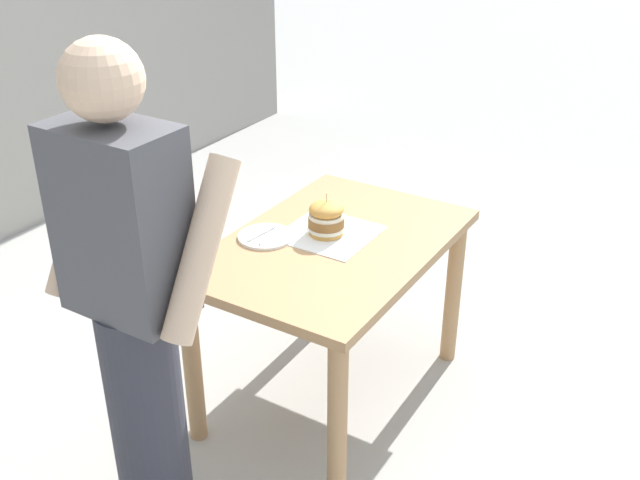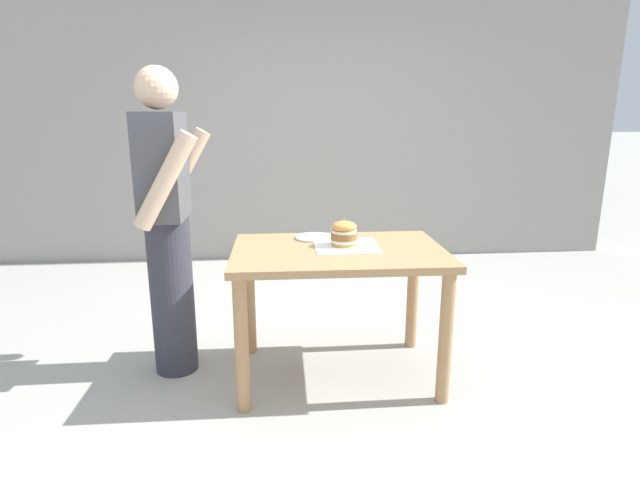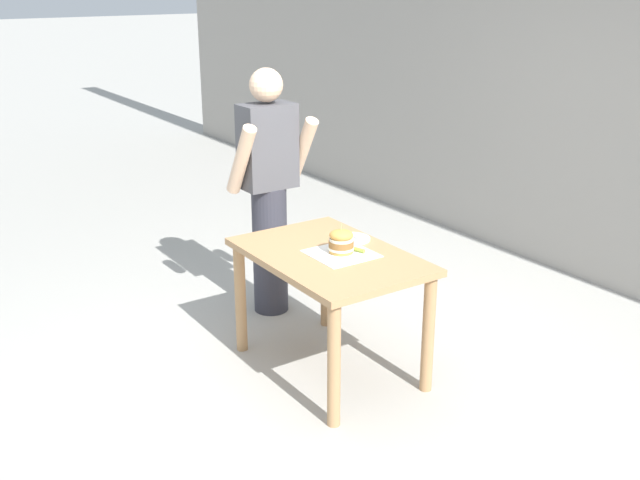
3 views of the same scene
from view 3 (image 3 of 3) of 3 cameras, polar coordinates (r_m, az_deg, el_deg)
ground_plane at (r=4.60m, az=0.70°, el=-9.73°), size 80.00×80.00×0.00m
patio_table at (r=4.33m, az=0.74°, el=-2.57°), size 0.76×1.14×0.74m
serving_paper at (r=4.27m, az=1.63°, el=-1.04°), size 0.35×0.35×0.00m
sandwich at (r=4.26m, az=1.63°, el=-0.09°), size 0.15×0.15×0.17m
pickle_spear at (r=4.29m, az=2.95°, el=-0.75°), size 0.05×0.08×0.02m
side_plate_with_forks at (r=4.50m, az=2.45°, el=0.10°), size 0.22×0.22×0.02m
diner_across_table at (r=5.05m, az=-3.91°, el=3.86°), size 0.55×0.35×1.69m
parked_car_near_curb at (r=15.93m, az=5.80°, el=14.01°), size 4.20×1.84×1.60m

